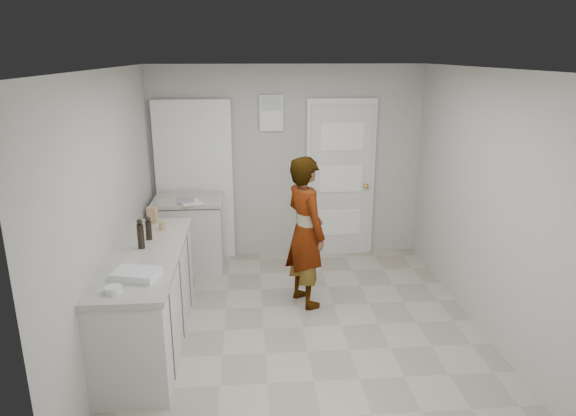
{
  "coord_description": "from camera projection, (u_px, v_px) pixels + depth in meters",
  "views": [
    {
      "loc": [
        -0.51,
        -4.54,
        2.64
      ],
      "look_at": [
        -0.11,
        0.4,
        1.13
      ],
      "focal_mm": 32.0,
      "sensor_mm": 36.0,
      "label": 1
    }
  ],
  "objects": [
    {
      "name": "ground",
      "position": [
        303.0,
        327.0,
        5.13
      ],
      "size": [
        4.0,
        4.0,
        0.0
      ],
      "primitive_type": "plane",
      "color": "gray",
      "rests_on": "ground"
    },
    {
      "name": "room_shell",
      "position": [
        274.0,
        181.0,
        6.69
      ],
      "size": [
        4.0,
        4.0,
        4.0
      ],
      "color": "#B6B4AC",
      "rests_on": "ground"
    },
    {
      "name": "main_counter",
      "position": [
        148.0,
        303.0,
        4.71
      ],
      "size": [
        0.64,
        1.96,
        0.93
      ],
      "color": "silver",
      "rests_on": "ground"
    },
    {
      "name": "side_counter",
      "position": [
        190.0,
        237.0,
        6.39
      ],
      "size": [
        0.84,
        0.61,
        0.93
      ],
      "color": "silver",
      "rests_on": "ground"
    },
    {
      "name": "person",
      "position": [
        305.0,
        232.0,
        5.42
      ],
      "size": [
        0.6,
        0.7,
        1.63
      ],
      "primitive_type": "imported",
      "rotation": [
        0.0,
        0.0,
        1.99
      ],
      "color": "silver",
      "rests_on": "ground"
    },
    {
      "name": "cake_mix_box",
      "position": [
        152.0,
        215.0,
        5.34
      ],
      "size": [
        0.11,
        0.07,
        0.17
      ],
      "primitive_type": "cube",
      "rotation": [
        0.0,
        0.0,
        -0.28
      ],
      "color": "#96704B",
      "rests_on": "main_counter"
    },
    {
      "name": "spice_jar",
      "position": [
        162.0,
        226.0,
        5.14
      ],
      "size": [
        0.06,
        0.06,
        0.09
      ],
      "primitive_type": "cylinder",
      "color": "tan",
      "rests_on": "main_counter"
    },
    {
      "name": "oil_cruet_a",
      "position": [
        149.0,
        229.0,
        4.86
      ],
      "size": [
        0.06,
        0.06,
        0.23
      ],
      "color": "black",
      "rests_on": "main_counter"
    },
    {
      "name": "oil_cruet_b",
      "position": [
        141.0,
        234.0,
        4.63
      ],
      "size": [
        0.06,
        0.06,
        0.28
      ],
      "color": "black",
      "rests_on": "main_counter"
    },
    {
      "name": "baking_dish",
      "position": [
        136.0,
        274.0,
        4.05
      ],
      "size": [
        0.39,
        0.32,
        0.06
      ],
      "rotation": [
        0.0,
        0.0,
        -0.26
      ],
      "color": "silver",
      "rests_on": "main_counter"
    },
    {
      "name": "egg_bowl",
      "position": [
        113.0,
        290.0,
        3.8
      ],
      "size": [
        0.13,
        0.13,
        0.05
      ],
      "color": "silver",
      "rests_on": "main_counter"
    },
    {
      "name": "papers",
      "position": [
        190.0,
        202.0,
        6.1
      ],
      "size": [
        0.34,
        0.37,
        0.01
      ],
      "primitive_type": "cube",
      "rotation": [
        0.0,
        0.0,
        0.43
      ],
      "color": "white",
      "rests_on": "side_counter"
    }
  ]
}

